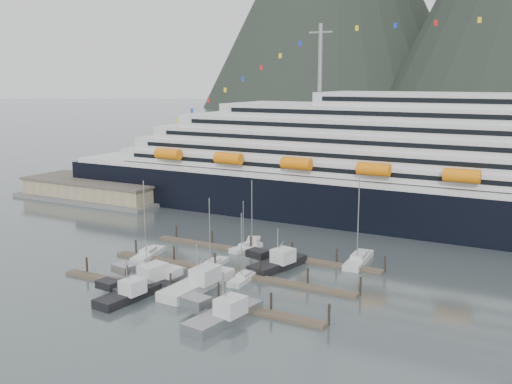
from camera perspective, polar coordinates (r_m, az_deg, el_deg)
ground at (r=100.40m, az=-1.31°, el=-8.68°), size 1600.00×1600.00×0.00m
cruise_ship at (r=139.52m, az=21.24°, el=1.22°), size 210.00×30.40×50.30m
warehouse at (r=174.99m, az=-14.92°, el=0.14°), size 46.00×20.00×5.80m
dock_near at (r=95.01m, az=-6.99°, el=-9.71°), size 48.18×2.28×3.20m
dock_mid at (r=105.18m, az=-2.81°, el=-7.59°), size 48.18×2.28×3.20m
dock_far at (r=115.93m, az=0.58°, el=-5.83°), size 48.18×2.28×3.20m
sailboat_a at (r=116.08m, az=-10.23°, el=-5.91°), size 5.14×10.24×15.43m
sailboat_b at (r=108.53m, az=-4.17°, el=-6.97°), size 2.94×8.94×13.27m
sailboat_c at (r=101.54m, az=-1.17°, el=-8.21°), size 2.89×8.55×12.17m
sailboat_e at (r=121.22m, az=-0.35°, el=-5.03°), size 6.38×10.09×14.18m
sailboat_f at (r=119.10m, az=-0.96°, el=-5.34°), size 3.81×8.13×10.36m
sailboat_g at (r=112.43m, az=9.73°, el=-6.44°), size 3.95×12.07×16.73m
trawler_a at (r=100.99m, az=-10.39°, el=-8.15°), size 10.98×15.06×8.06m
trawler_b at (r=95.14m, az=-12.18°, el=-9.46°), size 8.75×11.47×7.28m
trawler_c at (r=98.18m, az=-5.69°, el=-8.57°), size 11.36×16.14×8.24m
trawler_d at (r=85.42m, az=-3.22°, el=-11.57°), size 10.21×13.74×7.98m
trawler_e at (r=107.76m, az=2.01°, el=-6.75°), size 10.01×12.89×8.05m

